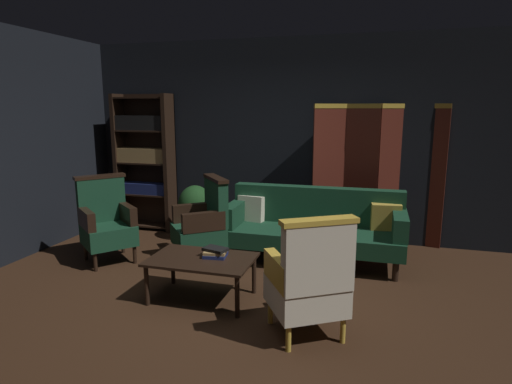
% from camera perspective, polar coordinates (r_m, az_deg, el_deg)
% --- Properties ---
extents(ground_plane, '(10.00, 10.00, 0.00)m').
position_cam_1_polar(ground_plane, '(4.23, -3.07, -14.81)').
color(ground_plane, '#331E11').
extents(back_wall, '(7.20, 0.10, 2.80)m').
position_cam_1_polar(back_wall, '(6.18, 4.21, 6.94)').
color(back_wall, black).
rests_on(back_wall, ground_plane).
extents(side_wall_left, '(0.10, 3.60, 2.80)m').
position_cam_1_polar(side_wall_left, '(5.98, -29.58, 5.39)').
color(side_wall_left, black).
rests_on(side_wall_left, ground_plane).
extents(folding_screen, '(1.71, 0.37, 1.90)m').
position_cam_1_polar(folding_screen, '(6.00, 15.77, 2.43)').
color(folding_screen, '#5B2319').
rests_on(folding_screen, ground_plane).
extents(bookshelf, '(0.90, 0.32, 2.05)m').
position_cam_1_polar(bookshelf, '(6.75, -14.52, 4.30)').
color(bookshelf, black).
rests_on(bookshelf, ground_plane).
extents(velvet_couch, '(2.12, 0.78, 0.88)m').
position_cam_1_polar(velvet_couch, '(5.28, 7.72, -4.32)').
color(velvet_couch, black).
rests_on(velvet_couch, ground_plane).
extents(coffee_table, '(1.00, 0.64, 0.42)m').
position_cam_1_polar(coffee_table, '(4.24, -7.22, -9.28)').
color(coffee_table, black).
rests_on(coffee_table, ground_plane).
extents(armchair_gilt_accent, '(0.79, 0.79, 1.04)m').
position_cam_1_polar(armchair_gilt_accent, '(3.54, 7.07, -11.53)').
color(armchair_gilt_accent, gold).
rests_on(armchair_gilt_accent, ground_plane).
extents(armchair_wing_left, '(0.81, 0.81, 1.04)m').
position_cam_1_polar(armchair_wing_left, '(5.20, -6.99, -4.08)').
color(armchair_wing_left, black).
rests_on(armchair_wing_left, ground_plane).
extents(armchair_wing_right, '(0.81, 0.81, 1.04)m').
position_cam_1_polar(armchair_wing_right, '(5.54, -19.24, -3.71)').
color(armchair_wing_right, black).
rests_on(armchair_wing_right, ground_plane).
extents(potted_plant, '(0.48, 0.48, 0.78)m').
position_cam_1_polar(potted_plant, '(6.15, -8.05, -2.17)').
color(potted_plant, brown).
rests_on(potted_plant, ground_plane).
extents(book_navy_cloth, '(0.23, 0.22, 0.03)m').
position_cam_1_polar(book_navy_cloth, '(4.25, -5.39, -8.32)').
color(book_navy_cloth, navy).
rests_on(book_navy_cloth, coffee_table).
extents(book_tan_leather, '(0.23, 0.21, 0.03)m').
position_cam_1_polar(book_tan_leather, '(4.24, -5.40, -7.93)').
color(book_tan_leather, '#9E7A47').
rests_on(book_tan_leather, book_navy_cloth).
extents(book_black_cloth, '(0.26, 0.20, 0.03)m').
position_cam_1_polar(book_black_cloth, '(4.23, -5.41, -7.56)').
color(book_black_cloth, black).
rests_on(book_black_cloth, book_tan_leather).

